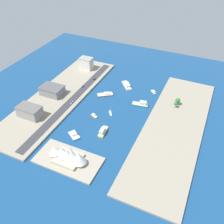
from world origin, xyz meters
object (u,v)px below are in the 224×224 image
(ferry_yellow_fast, at_px, (103,131))
(catamaran_blue, at_px, (74,135))
(yacht_sleek_gray, at_px, (154,92))
(traffic_light_waterfront, at_px, (78,97))
(hatchback_blue, at_px, (83,87))
(hotel_broad_white, at_px, (86,63))
(barge_flat_brown, at_px, (105,94))
(carpark_squat_concrete, at_px, (30,111))
(van_white, at_px, (72,102))
(sedan_silver, at_px, (99,75))
(suv_black, at_px, (94,79))
(ferry_white_commuter, at_px, (127,85))
(sailboat_small_white, at_px, (110,113))
(ferry_green_doubledeck, at_px, (141,104))
(warehouse_low_gray, at_px, (52,90))
(opera_landmark, at_px, (68,155))
(water_taxi_orange, at_px, (94,116))

(ferry_yellow_fast, xyz_separation_m, catamaran_blue, (29.68, 18.89, -1.28))
(yacht_sleek_gray, relative_size, traffic_light_waterfront, 1.62)
(hatchback_blue, bearing_deg, yacht_sleek_gray, -161.57)
(hotel_broad_white, bearing_deg, barge_flat_brown, 138.50)
(carpark_squat_concrete, xyz_separation_m, van_white, (-33.90, -47.28, -6.63))
(hotel_broad_white, xyz_separation_m, hatchback_blue, (-23.17, 54.43, -9.00))
(sedan_silver, bearing_deg, van_white, 89.54)
(suv_black, relative_size, hatchback_blue, 0.92)
(barge_flat_brown, relative_size, hatchback_blue, 4.84)
(ferry_white_commuter, bearing_deg, sailboat_small_white, 94.13)
(barge_flat_brown, height_order, van_white, van_white)
(ferry_green_doubledeck, xyz_separation_m, warehouse_low_gray, (127.74, 30.96, 6.28))
(sailboat_small_white, distance_m, traffic_light_waterfront, 55.64)
(barge_flat_brown, height_order, opera_landmark, opera_landmark)
(ferry_green_doubledeck, distance_m, carpark_squat_concrete, 150.81)
(ferry_white_commuter, bearing_deg, catamaran_blue, 82.54)
(warehouse_low_gray, bearing_deg, traffic_light_waterfront, -173.83)
(catamaran_blue, bearing_deg, warehouse_low_gray, -39.61)
(ferry_green_doubledeck, bearing_deg, hotel_broad_white, -25.81)
(warehouse_low_gray, distance_m, hatchback_blue, 46.73)
(ferry_green_doubledeck, xyz_separation_m, ferry_yellow_fast, (23.99, 73.38, 0.39))
(warehouse_low_gray, bearing_deg, barge_flat_brown, -154.79)
(hotel_broad_white, height_order, traffic_light_waterfront, hotel_broad_white)
(barge_flat_brown, bearing_deg, traffic_light_waterfront, 44.65)
(hatchback_blue, bearing_deg, catamaran_blue, 114.17)
(warehouse_low_gray, bearing_deg, hotel_broad_white, -95.08)
(carpark_squat_concrete, height_order, hotel_broad_white, hotel_broad_white)
(hatchback_blue, bearing_deg, warehouse_low_gray, 47.98)
(carpark_squat_concrete, distance_m, hotel_broad_white, 143.94)
(barge_flat_brown, height_order, sedan_silver, sedan_silver)
(sedan_silver, relative_size, traffic_light_waterfront, 0.69)
(sailboat_small_white, relative_size, van_white, 2.24)
(ferry_white_commuter, distance_m, barge_flat_brown, 40.68)
(warehouse_low_gray, bearing_deg, ferry_yellow_fast, 157.77)
(barge_flat_brown, bearing_deg, hatchback_blue, -1.71)
(traffic_light_waterfront, xyz_separation_m, opera_landmark, (-48.14, 101.95, 3.39))
(sedan_silver, bearing_deg, yacht_sleek_gray, 175.92)
(sedan_silver, bearing_deg, sailboat_small_white, 125.96)
(water_taxi_orange, height_order, ferry_yellow_fast, ferry_yellow_fast)
(barge_flat_brown, bearing_deg, opera_landmark, 98.25)
(yacht_sleek_gray, bearing_deg, carpark_squat_concrete, 43.56)
(hotel_broad_white, height_order, van_white, hotel_broad_white)
(barge_flat_brown, bearing_deg, suv_black, -40.45)
(opera_landmark, bearing_deg, sedan_silver, -73.54)
(warehouse_low_gray, relative_size, suv_black, 7.08)
(catamaran_blue, xyz_separation_m, traffic_light_waterfront, (32.47, -65.80, 5.30))
(ferry_white_commuter, bearing_deg, barge_flat_brown, 60.05)
(traffic_light_waterfront, distance_m, opera_landmark, 112.80)
(sailboat_small_white, xyz_separation_m, hotel_broad_white, (88.39, -92.76, 11.47))
(ferry_green_doubledeck, xyz_separation_m, carpark_squat_concrete, (123.71, 85.91, 7.56))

